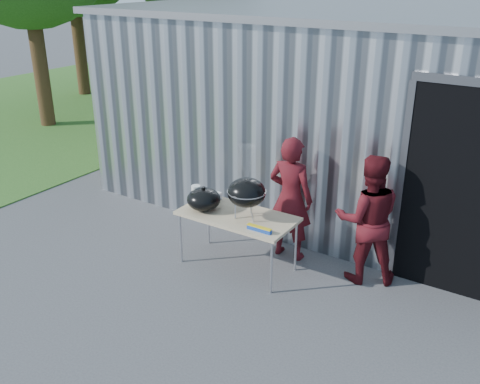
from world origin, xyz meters
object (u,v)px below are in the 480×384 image
Objects in this scene: kettle_grill at (247,188)px; person_bystander at (368,219)px; folding_table at (237,217)px; person_cook at (290,199)px.

person_bystander is (1.35, 0.64, -0.34)m from kettle_grill.
person_cook reaches higher than folding_table.
kettle_grill is (0.15, -0.02, 0.45)m from folding_table.
folding_table is 0.91× the size of person_bystander.
folding_table is 0.77m from person_cook.
person_cook is at bearing 66.70° from kettle_grill.
person_cook is 1.02× the size of person_bystander.
folding_table is 1.58× the size of kettle_grill.
kettle_grill is 1.53m from person_bystander.
folding_table is at bearing -6.34° from person_bystander.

